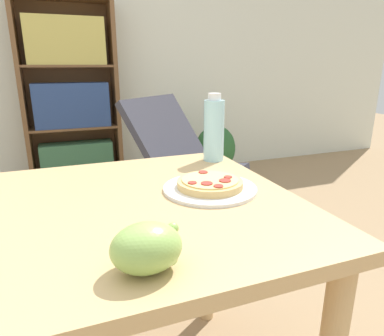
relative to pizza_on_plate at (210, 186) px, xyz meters
name	(u,v)px	position (x,y,z in m)	size (l,w,h in m)	color
wall_back	(43,40)	(-0.46, 2.57, 0.53)	(8.00, 0.05, 2.60)	silver
dining_table	(32,253)	(-0.48, -0.01, -0.11)	(1.37, 0.83, 0.75)	tan
pizza_on_plate	(210,186)	(0.00, 0.00, 0.00)	(0.27, 0.27, 0.04)	white
grape_bunch	(147,248)	(-0.26, -0.33, 0.03)	(0.13, 0.10, 0.09)	#93BC5B
drink_bottle	(214,129)	(0.14, 0.29, 0.10)	(0.08, 0.08, 0.25)	#A3DBEA
lounge_chair_far	(188,184)	(0.41, 1.31, -0.48)	(0.90, 0.97, 0.88)	slate
bookshelf	(72,103)	(-0.28, 2.40, 0.01)	(0.81, 0.28, 1.64)	brown
potted_plant_floor	(215,153)	(0.96, 2.02, -0.48)	(0.39, 0.33, 0.56)	#BCB2A3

